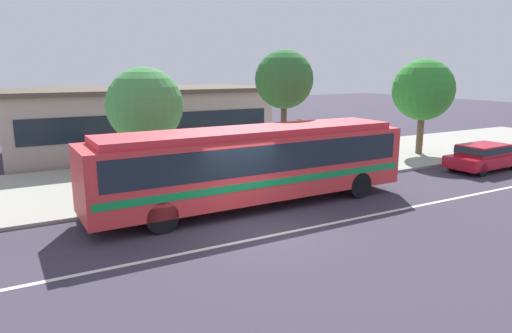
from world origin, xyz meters
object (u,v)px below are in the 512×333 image
Objects in this scene: pedestrian_waiting_near_sign at (256,156)px; pedestrian_walking_along_curb at (287,153)px; street_tree_far_end at (423,90)px; pedestrian_standing_by_tree at (330,153)px; bus_stop_sign at (299,142)px; sedan_far_ahead at (485,156)px; transit_bus at (254,161)px; street_tree_near_stop at (145,106)px; street_tree_mid_block at (284,80)px.

pedestrian_walking_along_curb is (1.69, 0.10, -0.05)m from pedestrian_waiting_near_sign.
pedestrian_standing_by_tree is at bearing -166.69° from street_tree_far_end.
bus_stop_sign reaches higher than pedestrian_walking_along_curb.
pedestrian_standing_by_tree is (3.25, -1.06, -0.01)m from pedestrian_waiting_near_sign.
sedan_far_ahead is at bearing -18.21° from pedestrian_standing_by_tree.
street_tree_far_end is (7.90, 1.87, 2.56)m from pedestrian_standing_by_tree.
pedestrian_standing_by_tree is 0.64× the size of bus_stop_sign.
transit_bus is 2.24× the size of street_tree_far_end.
street_tree_far_end reaches higher than street_tree_near_stop.
transit_bus reaches higher than pedestrian_waiting_near_sign.
street_tree_mid_block is (-9.23, 3.71, 3.64)m from sedan_far_ahead.
street_tree_near_stop is (-7.74, 2.16, 2.26)m from pedestrian_standing_by_tree.
sedan_far_ahead is at bearing -94.99° from street_tree_far_end.
sedan_far_ahead is at bearing -1.22° from transit_bus.
street_tree_near_stop is at bearing 156.61° from bus_stop_sign.
bus_stop_sign is 0.48× the size of street_tree_mid_block.
sedan_far_ahead is 0.78× the size of street_tree_mid_block.
sedan_far_ahead is (12.65, -0.27, -0.92)m from transit_bus.
street_tree_far_end is at bearing 3.75° from street_tree_mid_block.
street_tree_near_stop reaches higher than sedan_far_ahead.
sedan_far_ahead is 9.79m from pedestrian_walking_along_curb.
street_tree_far_end is (13.02, 4.08, 2.04)m from transit_bus.
sedan_far_ahead is at bearing -21.93° from street_tree_mid_block.
street_tree_mid_block is at bearing 158.07° from sedan_far_ahead.
pedestrian_standing_by_tree is (1.56, -1.16, 0.04)m from pedestrian_walking_along_curb.
bus_stop_sign is 6.51m from street_tree_near_stop.
pedestrian_waiting_near_sign is at bearing 161.83° from sedan_far_ahead.
pedestrian_waiting_near_sign is at bearing -173.40° from street_tree_mid_block.
transit_bus is at bearing -59.12° from street_tree_near_stop.
sedan_far_ahead is 16.17m from street_tree_near_stop.
bus_stop_sign is (3.19, 1.86, 0.18)m from transit_bus.
pedestrian_walking_along_curb is 0.31× the size of street_tree_far_end.
transit_bus is 2.13× the size of street_tree_mid_block.
sedan_far_ahead is 0.90× the size of street_tree_near_stop.
pedestrian_walking_along_curb is (3.57, 3.37, -0.56)m from transit_bus.
street_tree_near_stop is at bearing 171.30° from street_tree_mid_block.
street_tree_mid_block is at bearing -8.70° from street_tree_near_stop.
transit_bus is 6.94× the size of pedestrian_standing_by_tree.
pedestrian_walking_along_curb is 1.94m from pedestrian_standing_by_tree.
street_tree_mid_block is (-1.70, 1.24, 3.23)m from pedestrian_standing_by_tree.
pedestrian_waiting_near_sign is 0.65× the size of bus_stop_sign.
pedestrian_standing_by_tree is 8.35m from street_tree_near_stop.
pedestrian_walking_along_curb is at bearing 3.46° from pedestrian_waiting_near_sign.
street_tree_near_stop reaches higher than pedestrian_standing_by_tree.
bus_stop_sign is at bearing -98.19° from street_tree_mid_block.
transit_bus reaches higher than pedestrian_walking_along_curb.
sedan_far_ahead is 9.75m from bus_stop_sign.
pedestrian_standing_by_tree is 0.36× the size of street_tree_near_stop.
sedan_far_ahead is 5.27m from street_tree_far_end.
street_tree_far_end reaches higher than pedestrian_waiting_near_sign.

